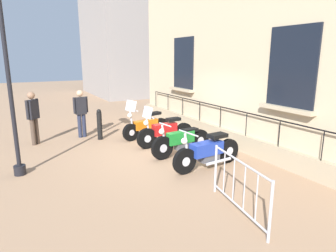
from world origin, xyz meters
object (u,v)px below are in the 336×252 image
object	(u,v)px
bollard	(100,124)
motorcycle_green	(181,141)
motorcycle_red	(165,132)
crowd_barrier	(239,185)
pedestrian_standing	(33,115)
motorcycle_blue	(208,152)
motorcycle_orange	(146,126)
pedestrian_walking	(81,111)
lamppost	(2,25)

from	to	relation	value
bollard	motorcycle_green	bearing A→B (deg)	120.38
motorcycle_red	motorcycle_green	distance (m)	1.11
crowd_barrier	pedestrian_standing	world-z (taller)	pedestrian_standing
motorcycle_green	motorcycle_blue	bearing A→B (deg)	93.18
motorcycle_green	motorcycle_orange	bearing A→B (deg)	-87.40
motorcycle_orange	pedestrian_standing	bearing A→B (deg)	-14.58
crowd_barrier	pedestrian_walking	distance (m)	6.98
lamppost	pedestrian_standing	distance (m)	3.71
motorcycle_green	bollard	size ratio (longest dim) A/B	1.90
motorcycle_red	bollard	bearing A→B (deg)	-45.37
bollard	pedestrian_standing	distance (m)	2.15
motorcycle_green	motorcycle_blue	xyz separation A→B (m)	(-0.07, 1.21, 0.01)
lamppost	pedestrian_standing	bearing A→B (deg)	-102.37
lamppost	crowd_barrier	size ratio (longest dim) A/B	2.51
bollard	pedestrian_walking	distance (m)	0.89
motorcycle_green	crowd_barrier	world-z (taller)	crowd_barrier
motorcycle_green	lamppost	distance (m)	5.35
crowd_barrier	lamppost	bearing A→B (deg)	-48.66
motorcycle_green	motorcycle_blue	world-z (taller)	motorcycle_blue
motorcycle_orange	crowd_barrier	size ratio (longest dim) A/B	1.05
pedestrian_standing	motorcycle_orange	bearing A→B (deg)	165.42
motorcycle_orange	pedestrian_walking	bearing A→B (deg)	-29.44
bollard	pedestrian_walking	xyz separation A→B (m)	(0.48, -0.63, 0.42)
motorcycle_red	crowd_barrier	xyz separation A→B (m)	(0.84, 4.49, 0.11)
motorcycle_red	pedestrian_standing	distance (m)	4.37
crowd_barrier	bollard	size ratio (longest dim) A/B	1.75
pedestrian_standing	bollard	bearing A→B (deg)	168.53
motorcycle_green	lamppost	size ratio (longest dim) A/B	0.43
motorcycle_blue	pedestrian_walking	xyz separation A→B (m)	(2.21, -4.67, 0.53)
motorcycle_green	pedestrian_walking	xyz separation A→B (m)	(2.14, -3.46, 0.54)
lamppost	motorcycle_blue	bearing A→B (deg)	157.36
crowd_barrier	bollard	world-z (taller)	bollard
pedestrian_walking	motorcycle_blue	bearing A→B (deg)	115.28
crowd_barrier	pedestrian_standing	distance (m)	7.26
motorcycle_red	pedestrian_walking	size ratio (longest dim) A/B	1.22
motorcycle_orange	motorcycle_red	world-z (taller)	motorcycle_orange
motorcycle_green	pedestrian_standing	distance (m)	4.98
motorcycle_orange	motorcycle_blue	world-z (taller)	motorcycle_orange
pedestrian_standing	pedestrian_walking	size ratio (longest dim) A/B	1.03
motorcycle_blue	crowd_barrier	xyz separation A→B (m)	(0.86, 2.16, 0.12)
motorcycle_blue	crowd_barrier	bearing A→B (deg)	68.26
motorcycle_orange	crowd_barrier	distance (m)	5.73
pedestrian_standing	pedestrian_walking	bearing A→B (deg)	-172.56
lamppost	crowd_barrier	xyz separation A→B (m)	(-3.51, 3.99, -2.98)
motorcycle_orange	motorcycle_blue	xyz separation A→B (m)	(-0.17, 3.52, 0.02)
motorcycle_red	pedestrian_walking	bearing A→B (deg)	-47.13
motorcycle_red	crowd_barrier	distance (m)	4.57
motorcycle_green	bollard	world-z (taller)	bollard
motorcycle_green	pedestrian_walking	size ratio (longest dim) A/B	1.20
motorcycle_orange	bollard	world-z (taller)	motorcycle_orange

